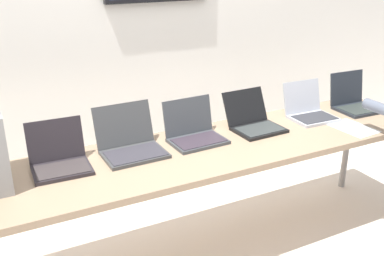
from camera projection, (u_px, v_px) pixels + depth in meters
The scene contains 10 objects.
ground at pixel (203, 254), 2.95m from camera, with size 8.00×8.00×0.04m, color beige.
back_wall at pixel (135, 28), 3.39m from camera, with size 8.00×0.11×2.59m.
workbench at pixel (204, 155), 2.68m from camera, with size 3.13×0.70×0.75m.
laptop_station_0 at pixel (59, 158), 2.40m from camera, with size 0.31×0.30×0.24m.
laptop_station_1 at pixel (130, 143), 2.58m from camera, with size 0.36×0.34×0.26m.
laptop_station_2 at pixel (194, 131), 2.75m from camera, with size 0.34×0.30×0.24m.
laptop_station_3 at pixel (254, 121), 2.94m from camera, with size 0.33×0.35×0.23m.
laptop_station_4 at pixel (309, 110), 3.13m from camera, with size 0.31×0.30×0.24m.
laptop_station_5 at pixel (354, 101), 3.30m from camera, with size 0.31×0.30×0.26m.
paper_sheet at pixel (353, 128), 2.96m from camera, with size 0.23×0.31×0.00m.
Camera 1 is at (-1.18, -2.13, 1.84)m, focal length 41.70 mm.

